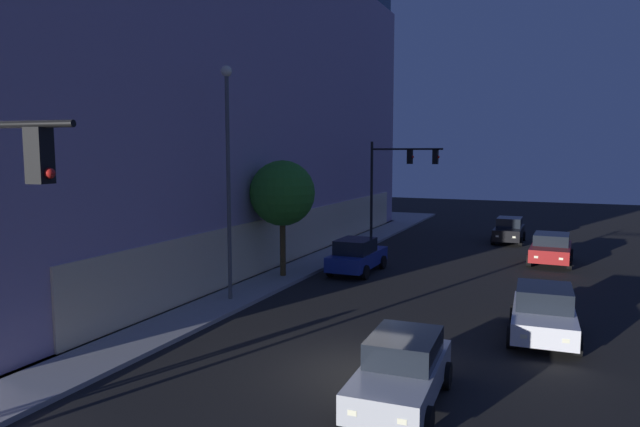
{
  "coord_description": "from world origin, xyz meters",
  "views": [
    {
      "loc": [
        -14.28,
        -4.99,
        6.08
      ],
      "look_at": [
        8.72,
        4.93,
        3.36
      ],
      "focal_mm": 31.52,
      "sensor_mm": 36.0,
      "label": 1
    }
  ],
  "objects_px": {
    "sidewalk_tree": "(282,193)",
    "car_silver": "(402,370)",
    "modern_building": "(137,85)",
    "car_blue": "(357,256)",
    "car_black": "(509,230)",
    "car_white": "(544,312)",
    "traffic_light_far_corner": "(397,172)",
    "street_lamp_sidewalk": "(228,158)",
    "car_red": "(551,248)"
  },
  "relations": [
    {
      "from": "car_white",
      "to": "car_black",
      "type": "distance_m",
      "value": 20.52
    },
    {
      "from": "traffic_light_far_corner",
      "to": "car_black",
      "type": "xyz_separation_m",
      "value": [
        4.22,
        -6.72,
        -3.99
      ]
    },
    {
      "from": "street_lamp_sidewalk",
      "to": "car_silver",
      "type": "relative_size",
      "value": 2.09
    },
    {
      "from": "traffic_light_far_corner",
      "to": "sidewalk_tree",
      "type": "xyz_separation_m",
      "value": [
        -11.67,
        2.37,
        -0.69
      ]
    },
    {
      "from": "modern_building",
      "to": "car_silver",
      "type": "relative_size",
      "value": 8.55
    },
    {
      "from": "traffic_light_far_corner",
      "to": "sidewalk_tree",
      "type": "distance_m",
      "value": 11.93
    },
    {
      "from": "car_silver",
      "to": "car_red",
      "type": "xyz_separation_m",
      "value": [
        20.19,
        -2.98,
        0.0
      ]
    },
    {
      "from": "car_silver",
      "to": "car_blue",
      "type": "bearing_deg",
      "value": 23.76
    },
    {
      "from": "modern_building",
      "to": "sidewalk_tree",
      "type": "height_order",
      "value": "modern_building"
    },
    {
      "from": "modern_building",
      "to": "traffic_light_far_corner",
      "type": "relative_size",
      "value": 5.72
    },
    {
      "from": "street_lamp_sidewalk",
      "to": "car_black",
      "type": "bearing_deg",
      "value": -23.77
    },
    {
      "from": "traffic_light_far_corner",
      "to": "car_red",
      "type": "bearing_deg",
      "value": -104.88
    },
    {
      "from": "sidewalk_tree",
      "to": "modern_building",
      "type": "bearing_deg",
      "value": 69.64
    },
    {
      "from": "car_silver",
      "to": "car_blue",
      "type": "distance_m",
      "value": 14.94
    },
    {
      "from": "street_lamp_sidewalk",
      "to": "car_blue",
      "type": "xyz_separation_m",
      "value": [
        7.36,
        -2.85,
        -4.99
      ]
    },
    {
      "from": "modern_building",
      "to": "car_white",
      "type": "xyz_separation_m",
      "value": [
        -9.14,
        -24.55,
        -9.48
      ]
    },
    {
      "from": "street_lamp_sidewalk",
      "to": "car_blue",
      "type": "bearing_deg",
      "value": -21.16
    },
    {
      "from": "car_white",
      "to": "car_black",
      "type": "xyz_separation_m",
      "value": [
        20.33,
        2.79,
        -0.01
      ]
    },
    {
      "from": "sidewalk_tree",
      "to": "car_white",
      "type": "distance_m",
      "value": 13.1
    },
    {
      "from": "car_black",
      "to": "sidewalk_tree",
      "type": "bearing_deg",
      "value": 150.23
    },
    {
      "from": "car_silver",
      "to": "car_red",
      "type": "distance_m",
      "value": 20.4
    },
    {
      "from": "modern_building",
      "to": "car_blue",
      "type": "xyz_separation_m",
      "value": [
        -2.06,
        -15.53,
        -9.44
      ]
    },
    {
      "from": "modern_building",
      "to": "car_red",
      "type": "xyz_separation_m",
      "value": [
        4.45,
        -24.52,
        -9.48
      ]
    },
    {
      "from": "sidewalk_tree",
      "to": "car_blue",
      "type": "distance_m",
      "value": 5.07
    },
    {
      "from": "modern_building",
      "to": "street_lamp_sidewalk",
      "type": "height_order",
      "value": "modern_building"
    },
    {
      "from": "sidewalk_tree",
      "to": "car_blue",
      "type": "relative_size",
      "value": 1.24
    },
    {
      "from": "street_lamp_sidewalk",
      "to": "car_red",
      "type": "height_order",
      "value": "street_lamp_sidewalk"
    },
    {
      "from": "car_white",
      "to": "car_black",
      "type": "height_order",
      "value": "car_black"
    },
    {
      "from": "modern_building",
      "to": "car_black",
      "type": "relative_size",
      "value": 9.03
    },
    {
      "from": "sidewalk_tree",
      "to": "car_black",
      "type": "distance_m",
      "value": 18.6
    },
    {
      "from": "traffic_light_far_corner",
      "to": "car_black",
      "type": "relative_size",
      "value": 1.58
    },
    {
      "from": "modern_building",
      "to": "car_red",
      "type": "distance_m",
      "value": 26.67
    },
    {
      "from": "modern_building",
      "to": "car_blue",
      "type": "distance_m",
      "value": 18.29
    },
    {
      "from": "modern_building",
      "to": "sidewalk_tree",
      "type": "xyz_separation_m",
      "value": [
        -4.7,
        -12.67,
        -6.19
      ]
    },
    {
      "from": "modern_building",
      "to": "car_black",
      "type": "bearing_deg",
      "value": -62.79
    },
    {
      "from": "car_silver",
      "to": "car_black",
      "type": "xyz_separation_m",
      "value": [
        26.92,
        -0.21,
        0.0
      ]
    },
    {
      "from": "car_silver",
      "to": "car_red",
      "type": "bearing_deg",
      "value": -8.4
    },
    {
      "from": "sidewalk_tree",
      "to": "car_white",
      "type": "relative_size",
      "value": 1.27
    },
    {
      "from": "car_blue",
      "to": "car_black",
      "type": "xyz_separation_m",
      "value": [
        13.25,
        -6.23,
        -0.04
      ]
    },
    {
      "from": "car_red",
      "to": "traffic_light_far_corner",
      "type": "bearing_deg",
      "value": 75.12
    },
    {
      "from": "traffic_light_far_corner",
      "to": "car_black",
      "type": "height_order",
      "value": "traffic_light_far_corner"
    },
    {
      "from": "modern_building",
      "to": "car_blue",
      "type": "relative_size",
      "value": 8.45
    },
    {
      "from": "sidewalk_tree",
      "to": "car_red",
      "type": "xyz_separation_m",
      "value": [
        9.15,
        -11.85,
        -3.29
      ]
    },
    {
      "from": "car_white",
      "to": "car_blue",
      "type": "relative_size",
      "value": 0.97
    },
    {
      "from": "traffic_light_far_corner",
      "to": "street_lamp_sidewalk",
      "type": "bearing_deg",
      "value": 171.82
    },
    {
      "from": "street_lamp_sidewalk",
      "to": "car_red",
      "type": "xyz_separation_m",
      "value": [
        13.88,
        -11.85,
        -5.03
      ]
    },
    {
      "from": "modern_building",
      "to": "traffic_light_far_corner",
      "type": "bearing_deg",
      "value": -65.12
    },
    {
      "from": "car_black",
      "to": "car_red",
      "type": "bearing_deg",
      "value": -157.68
    },
    {
      "from": "car_silver",
      "to": "traffic_light_far_corner",
      "type": "bearing_deg",
      "value": 15.99
    },
    {
      "from": "sidewalk_tree",
      "to": "car_silver",
      "type": "height_order",
      "value": "sidewalk_tree"
    }
  ]
}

